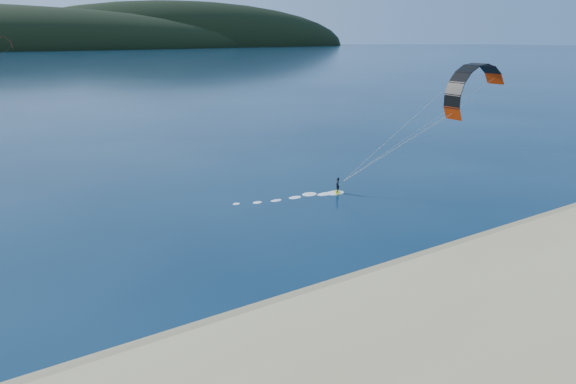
% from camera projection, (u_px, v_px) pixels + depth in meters
% --- Properties ---
extents(ground, '(1800.00, 1800.00, 0.00)m').
position_uv_depth(ground, '(356.00, 339.00, 24.49)').
color(ground, '#071C33').
rests_on(ground, ground).
extents(wet_sand, '(220.00, 2.50, 0.10)m').
position_uv_depth(wet_sand, '(309.00, 299.00, 28.14)').
color(wet_sand, '#938255').
rests_on(wet_sand, ground).
extents(headland, '(1200.00, 310.00, 140.00)m').
position_uv_depth(headland, '(9.00, 49.00, 631.21)').
color(headland, black).
rests_on(headland, ground).
extents(kitesurfer_near, '(24.65, 9.89, 14.86)m').
position_uv_depth(kitesurfer_near, '(465.00, 103.00, 43.92)').
color(kitesurfer_near, '#B7C917').
rests_on(kitesurfer_near, ground).
extents(kitesurfer_far, '(12.61, 4.63, 13.85)m').
position_uv_depth(kitesurfer_far, '(1.00, 47.00, 182.50)').
color(kitesurfer_far, '#B7C917').
rests_on(kitesurfer_far, ground).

